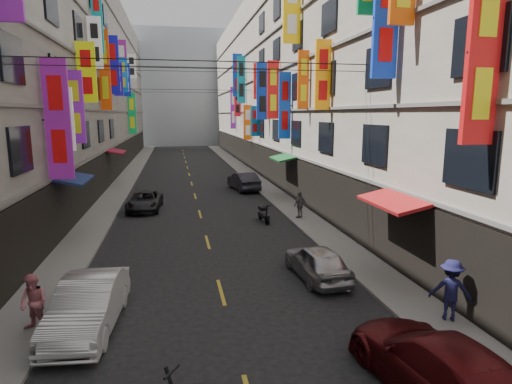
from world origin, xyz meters
name	(u,v)px	position (x,y,z in m)	size (l,w,h in m)	color
sidewalk_left	(122,185)	(-6.00, 42.00, 0.06)	(2.00, 90.00, 0.12)	slate
sidewalk_right	(258,181)	(6.00, 42.00, 0.06)	(2.00, 90.00, 0.12)	slate
building_row_left	(37,71)	(-11.99, 42.00, 9.49)	(10.14, 90.00, 19.00)	gray
building_row_right	(323,76)	(11.99, 42.00, 9.49)	(10.14, 90.00, 19.00)	#AAA28E
haze_block	(179,89)	(0.00, 92.00, 11.00)	(18.00, 8.00, 22.00)	#A8B1BB
shop_signage	(192,70)	(-0.01, 35.38, 9.16)	(14.00, 55.00, 12.11)	#170D98
street_awnings	(179,176)	(-1.26, 26.00, 3.00)	(13.99, 35.20, 0.41)	#165528
overhead_cables	(196,67)	(0.00, 30.00, 8.80)	(14.00, 38.04, 1.24)	black
lane_markings	(193,189)	(0.00, 39.00, 0.00)	(0.12, 80.20, 0.01)	gold
scooter_far_right	(263,214)	(3.46, 27.37, 0.44)	(0.52, 1.80, 1.14)	black
car_left_mid	(88,305)	(-4.00, 16.14, 0.73)	(1.55, 4.45, 1.47)	silver
car_left_far	(145,201)	(-3.40, 31.79, 0.60)	(1.98, 4.30, 1.19)	black
car_right_near	(440,368)	(4.00, 11.48, 0.74)	(2.06, 5.08, 1.47)	#4E0D10
car_right_mid	(317,262)	(3.68, 18.60, 0.65)	(1.53, 3.80, 1.29)	#ABAAAF
car_right_far	(243,181)	(4.00, 37.89, 0.74)	(1.56, 4.48, 1.48)	#2A2932
pedestrian_lfar	(34,303)	(-5.40, 16.07, 0.94)	(0.80, 0.55, 1.64)	#D26F7B
pedestrian_rnear	(451,290)	(6.36, 14.52, 1.03)	(1.18, 0.61, 1.83)	#151438
pedestrian_rfar	(300,205)	(5.65, 27.44, 0.90)	(0.91, 0.52, 1.55)	slate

